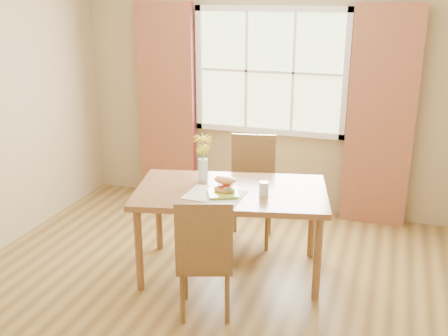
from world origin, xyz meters
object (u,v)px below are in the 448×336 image
Objects in this scene: chair_far at (252,184)px; croissant_sandwich at (225,184)px; flower_vase at (203,154)px; water_glass at (264,189)px; dining_table at (231,198)px; chair_near at (205,254)px.

croissant_sandwich is at bearing -99.37° from chair_far.
flower_vase is (-0.27, 0.23, 0.16)m from croissant_sandwich.
chair_far is at bearing 65.36° from flower_vase.
croissant_sandwich is 1.67× the size of water_glass.
croissant_sandwich is (-0.01, -0.12, 0.16)m from dining_table.
chair_near is 2.35× the size of flower_vase.
chair_far is 2.49× the size of flower_vase.
dining_table is 0.45m from flower_vase.
water_glass is at bearing 49.74° from chair_near.
chair_far is at bearing 78.62° from dining_table.
dining_table is at bearing 73.65° from chair_near.
water_glass reaches higher than dining_table.
dining_table is at bearing -22.12° from flower_vase.
croissant_sandwich is at bearing -40.57° from flower_vase.
dining_table is 0.20m from croissant_sandwich.
chair_far is 0.87m from croissant_sandwich.
flower_vase is at bearing 92.43° from chair_near.
flower_vase is at bearing 145.33° from dining_table.
dining_table is 0.32m from water_glass.
chair_far reaches higher than water_glass.
flower_vase is (-0.31, 0.81, 0.48)m from chair_near.
croissant_sandwich is 0.39m from flower_vase.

